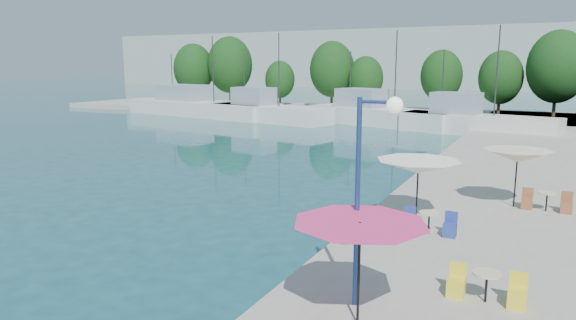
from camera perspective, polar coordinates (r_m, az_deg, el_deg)
The scene contains 21 objects.
quay_far at distance 66.44m, azimuth 9.10°, elevation 5.17°, with size 90.00×16.00×0.60m, color gray.
hill_west at distance 161.64m, azimuth 11.80°, elevation 10.87°, with size 180.00×40.00×16.00m, color #93A198.
trawler_01 at distance 66.96m, azimuth -9.90°, elevation 5.85°, with size 22.64×9.62×10.20m.
trawler_02 at distance 58.86m, azimuth -2.43°, elevation 5.38°, with size 15.93×7.48×10.20m.
trawler_03 at distance 55.99m, azimuth 9.88°, elevation 4.97°, with size 17.53×9.86×10.20m.
trawler_04 at distance 50.69m, azimuth 19.92°, elevation 3.94°, with size 14.51×6.32×10.20m.
tree_01 at distance 80.18m, azimuth -10.44°, elevation 9.93°, with size 6.04×6.04×8.94m.
tree_02 at distance 78.57m, azimuth -6.48°, elevation 10.45°, with size 6.72×6.72×9.95m.
tree_03 at distance 75.04m, azimuth -0.90°, elevation 8.93°, with size 4.30×4.30×6.36m.
tree_04 at distance 70.84m, azimuth 4.91°, elevation 10.02°, with size 6.05×6.05×8.95m.
tree_05 at distance 69.65m, azimuth 8.61°, elevation 8.96°, with size 4.67×4.67×6.92m.
tree_06 at distance 68.01m, azimuth 16.69°, elevation 8.97°, with size 5.17×5.17×7.65m.
tree_07 at distance 65.63m, azimuth 22.55°, elevation 8.46°, with size 5.02×5.02×7.43m.
tree_08 at distance 65.04m, azimuth 27.78°, elevation 9.16°, with size 6.48×6.48×9.60m.
umbrella_pink at distance 11.29m, azimuth 7.98°, elevation -8.11°, with size 3.00×3.00×2.37m.
umbrella_white at distance 19.51m, azimuth 14.28°, elevation -0.73°, with size 3.13×3.13×2.27m.
umbrella_cream at distance 22.59m, azimuth 24.15°, elevation 0.41°, with size 2.70×2.70×2.36m.
cafe_table_01 at distance 13.77m, azimuth 21.13°, elevation -13.41°, with size 1.82×0.70×0.76m.
cafe_table_02 at distance 18.37m, azimuth 15.36°, elevation -7.05°, with size 1.82×0.70×0.76m.
cafe_table_03 at distance 22.82m, azimuth 26.77°, elevation -4.39°, with size 1.82×0.70×0.76m.
street_lamp at distance 11.79m, azimuth 9.27°, elevation -0.48°, with size 1.04×0.36×5.03m.
Camera 1 is at (11.91, 3.89, 6.30)m, focal length 32.00 mm.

